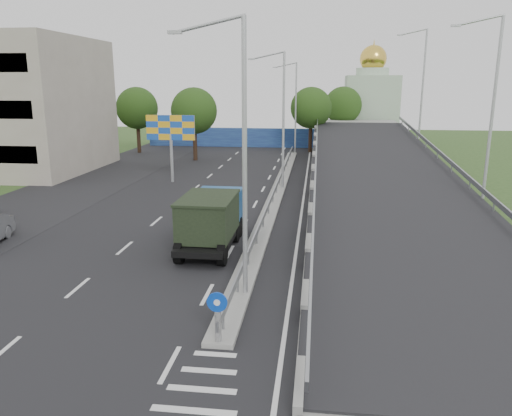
% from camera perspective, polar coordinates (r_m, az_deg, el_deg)
% --- Properties ---
extents(ground, '(160.00, 160.00, 0.00)m').
position_cam_1_polar(ground, '(14.38, -6.12, -19.82)').
color(ground, '#2D4C1E').
rests_on(ground, ground).
extents(road_surface, '(26.00, 90.00, 0.04)m').
position_cam_1_polar(road_surface, '(33.12, -3.40, 0.08)').
color(road_surface, black).
rests_on(road_surface, ground).
extents(parking_strip, '(8.00, 90.00, 0.05)m').
position_cam_1_polar(parking_strip, '(37.67, -23.25, 0.66)').
color(parking_strip, black).
rests_on(parking_strip, ground).
extents(median, '(1.00, 44.00, 0.20)m').
position_cam_1_polar(median, '(36.57, 2.36, 1.60)').
color(median, gray).
rests_on(median, ground).
extents(overpass_ramp, '(10.00, 50.00, 3.50)m').
position_cam_1_polar(overpass_ramp, '(36.43, 14.25, 3.77)').
color(overpass_ramp, gray).
rests_on(overpass_ramp, ground).
extents(median_guardrail, '(0.09, 44.00, 0.71)m').
position_cam_1_polar(median_guardrail, '(36.44, 2.37, 2.59)').
color(median_guardrail, gray).
rests_on(median_guardrail, median).
extents(sign_bollard, '(0.64, 0.23, 1.67)m').
position_cam_1_polar(sign_bollard, '(15.70, -4.39, -12.31)').
color(sign_bollard, black).
rests_on(sign_bollard, median).
extents(lamp_post_near, '(2.74, 0.18, 10.08)m').
position_cam_1_polar(lamp_post_near, '(17.94, -1.92, 7.06)').
color(lamp_post_near, '#B2B5B7').
rests_on(lamp_post_near, median).
extents(lamp_post_mid, '(2.74, 0.18, 10.08)m').
position_cam_1_polar(lamp_post_mid, '(37.76, 2.87, 10.74)').
color(lamp_post_mid, '#B2B5B7').
rests_on(lamp_post_mid, median).
extents(lamp_post_far, '(2.74, 0.18, 10.08)m').
position_cam_1_polar(lamp_post_far, '(57.70, 4.38, 11.87)').
color(lamp_post_far, '#B2B5B7').
rests_on(lamp_post_far, median).
extents(blue_wall, '(30.00, 0.50, 2.40)m').
position_cam_1_polar(blue_wall, '(64.32, 0.87, 8.02)').
color(blue_wall, navy).
rests_on(blue_wall, ground).
extents(church, '(7.00, 7.00, 13.80)m').
position_cam_1_polar(church, '(72.00, 12.99, 11.59)').
color(church, '#B2CCAD').
rests_on(church, ground).
extents(billboard, '(4.00, 0.24, 5.50)m').
position_cam_1_polar(billboard, '(41.51, -9.73, 8.61)').
color(billboard, '#B2B5B7').
rests_on(billboard, ground).
extents(tree_left_mid, '(4.80, 4.80, 7.60)m').
position_cam_1_polar(tree_left_mid, '(53.25, -7.09, 10.94)').
color(tree_left_mid, black).
rests_on(tree_left_mid, ground).
extents(tree_median_far, '(4.80, 4.80, 7.60)m').
position_cam_1_polar(tree_median_far, '(59.67, 6.31, 11.29)').
color(tree_median_far, black).
rests_on(tree_median_far, ground).
extents(tree_left_far, '(4.80, 4.80, 7.60)m').
position_cam_1_polar(tree_left_far, '(60.39, -13.45, 11.03)').
color(tree_left_far, black).
rests_on(tree_left_far, ground).
extents(tree_ramp_far, '(4.80, 4.80, 7.60)m').
position_cam_1_polar(tree_ramp_far, '(66.72, 9.92, 11.46)').
color(tree_ramp_far, black).
rests_on(tree_ramp_far, ground).
extents(dump_truck, '(2.50, 6.34, 2.79)m').
position_cam_1_polar(dump_truck, '(24.75, -5.06, -1.10)').
color(dump_truck, black).
rests_on(dump_truck, ground).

